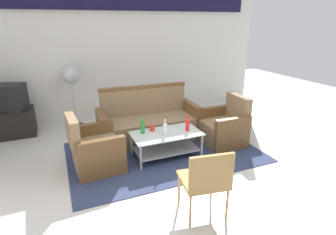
{
  "coord_description": "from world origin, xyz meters",
  "views": [
    {
      "loc": [
        -1.57,
        -3.0,
        2.09
      ],
      "look_at": [
        -0.02,
        0.69,
        0.65
      ],
      "focal_mm": 28.82,
      "sensor_mm": 36.0,
      "label": 1
    }
  ],
  "objects_px": {
    "bottle_green": "(143,127)",
    "cup": "(152,128)",
    "armchair_right": "(223,128)",
    "wicker_chair": "(206,178)",
    "tv_stand": "(12,123)",
    "television": "(7,98)",
    "bottle_clear": "(165,130)",
    "armchair_left": "(95,151)",
    "coffee_table": "(166,141)",
    "pedestal_fan": "(71,79)",
    "couch": "(148,123)",
    "bottle_red": "(187,125)"
  },
  "relations": [
    {
      "from": "tv_stand",
      "to": "wicker_chair",
      "type": "height_order",
      "value": "wicker_chair"
    },
    {
      "from": "tv_stand",
      "to": "pedestal_fan",
      "type": "bearing_deg",
      "value": 2.49
    },
    {
      "from": "coffee_table",
      "to": "pedestal_fan",
      "type": "relative_size",
      "value": 0.87
    },
    {
      "from": "couch",
      "to": "wicker_chair",
      "type": "bearing_deg",
      "value": 88.76
    },
    {
      "from": "armchair_left",
      "to": "wicker_chair",
      "type": "bearing_deg",
      "value": 27.83
    },
    {
      "from": "bottle_green",
      "to": "cup",
      "type": "bearing_deg",
      "value": 10.66
    },
    {
      "from": "armchair_left",
      "to": "pedestal_fan",
      "type": "distance_m",
      "value": 2.03
    },
    {
      "from": "wicker_chair",
      "to": "couch",
      "type": "bearing_deg",
      "value": 95.6
    },
    {
      "from": "bottle_green",
      "to": "pedestal_fan",
      "type": "bearing_deg",
      "value": 116.03
    },
    {
      "from": "couch",
      "to": "armchair_right",
      "type": "distance_m",
      "value": 1.36
    },
    {
      "from": "bottle_clear",
      "to": "television",
      "type": "distance_m",
      "value": 3.08
    },
    {
      "from": "armchair_left",
      "to": "television",
      "type": "bearing_deg",
      "value": -149.04
    },
    {
      "from": "pedestal_fan",
      "to": "bottle_clear",
      "type": "bearing_deg",
      "value": -60.16
    },
    {
      "from": "armchair_left",
      "to": "wicker_chair",
      "type": "relative_size",
      "value": 1.01
    },
    {
      "from": "armchair_right",
      "to": "pedestal_fan",
      "type": "xyz_separation_m",
      "value": [
        -2.37,
        1.87,
        0.73
      ]
    },
    {
      "from": "couch",
      "to": "tv_stand",
      "type": "distance_m",
      "value": 2.61
    },
    {
      "from": "coffee_table",
      "to": "television",
      "type": "distance_m",
      "value": 3.09
    },
    {
      "from": "tv_stand",
      "to": "pedestal_fan",
      "type": "relative_size",
      "value": 0.63
    },
    {
      "from": "bottle_clear",
      "to": "bottle_green",
      "type": "distance_m",
      "value": 0.37
    },
    {
      "from": "armchair_right",
      "to": "bottle_red",
      "type": "xyz_separation_m",
      "value": [
        -0.79,
        -0.13,
        0.23
      ]
    },
    {
      "from": "bottle_red",
      "to": "wicker_chair",
      "type": "height_order",
      "value": "wicker_chair"
    },
    {
      "from": "coffee_table",
      "to": "bottle_clear",
      "type": "relative_size",
      "value": 4.1
    },
    {
      "from": "armchair_right",
      "to": "television",
      "type": "distance_m",
      "value": 4.0
    },
    {
      "from": "bottle_clear",
      "to": "cup",
      "type": "height_order",
      "value": "bottle_clear"
    },
    {
      "from": "cup",
      "to": "wicker_chair",
      "type": "relative_size",
      "value": 0.12
    },
    {
      "from": "cup",
      "to": "tv_stand",
      "type": "height_order",
      "value": "tv_stand"
    },
    {
      "from": "coffee_table",
      "to": "bottle_green",
      "type": "distance_m",
      "value": 0.45
    },
    {
      "from": "armchair_right",
      "to": "bottle_clear",
      "type": "height_order",
      "value": "armchair_right"
    },
    {
      "from": "armchair_left",
      "to": "bottle_clear",
      "type": "bearing_deg",
      "value": 77.89
    },
    {
      "from": "coffee_table",
      "to": "bottle_clear",
      "type": "height_order",
      "value": "bottle_clear"
    },
    {
      "from": "armchair_right",
      "to": "bottle_clear",
      "type": "bearing_deg",
      "value": 99.66
    },
    {
      "from": "armchair_right",
      "to": "television",
      "type": "relative_size",
      "value": 1.21
    },
    {
      "from": "armchair_right",
      "to": "cup",
      "type": "xyz_separation_m",
      "value": [
        -1.31,
        0.09,
        0.17
      ]
    },
    {
      "from": "bottle_green",
      "to": "couch",
      "type": "bearing_deg",
      "value": 63.86
    },
    {
      "from": "pedestal_fan",
      "to": "armchair_right",
      "type": "bearing_deg",
      "value": -38.3
    },
    {
      "from": "armchair_right",
      "to": "bottle_clear",
      "type": "relative_size",
      "value": 3.17
    },
    {
      "from": "bottle_red",
      "to": "television",
      "type": "xyz_separation_m",
      "value": [
        -2.73,
        1.95,
        0.25
      ]
    },
    {
      "from": "coffee_table",
      "to": "wicker_chair",
      "type": "distance_m",
      "value": 1.52
    },
    {
      "from": "coffee_table",
      "to": "bottle_green",
      "type": "relative_size",
      "value": 4.0
    },
    {
      "from": "cup",
      "to": "television",
      "type": "height_order",
      "value": "television"
    },
    {
      "from": "couch",
      "to": "coffee_table",
      "type": "distance_m",
      "value": 0.75
    },
    {
      "from": "armchair_right",
      "to": "pedestal_fan",
      "type": "distance_m",
      "value": 3.11
    },
    {
      "from": "coffee_table",
      "to": "tv_stand",
      "type": "bearing_deg",
      "value": 141.36
    },
    {
      "from": "armchair_right",
      "to": "wicker_chair",
      "type": "height_order",
      "value": "armchair_right"
    },
    {
      "from": "bottle_red",
      "to": "armchair_right",
      "type": "bearing_deg",
      "value": 9.16
    },
    {
      "from": "bottle_green",
      "to": "armchair_left",
      "type": "bearing_deg",
      "value": -174.46
    },
    {
      "from": "armchair_right",
      "to": "television",
      "type": "bearing_deg",
      "value": 63.91
    },
    {
      "from": "wicker_chair",
      "to": "armchair_left",
      "type": "bearing_deg",
      "value": 129.85
    },
    {
      "from": "armchair_left",
      "to": "bottle_clear",
      "type": "height_order",
      "value": "armchair_left"
    },
    {
      "from": "tv_stand",
      "to": "television",
      "type": "distance_m",
      "value": 0.5
    }
  ]
}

